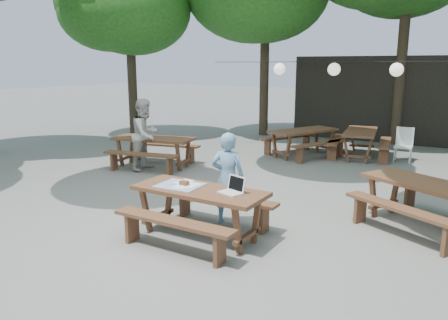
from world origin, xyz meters
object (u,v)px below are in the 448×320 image
object	(u,v)px
woman	(228,179)
plastic_chair	(403,152)
main_picnic_table	(200,212)
picnic_table_nw	(154,152)
second_person	(145,134)

from	to	relation	value
woman	plastic_chair	distance (m)	6.59
main_picnic_table	picnic_table_nw	size ratio (longest dim) A/B	0.91
picnic_table_nw	second_person	bearing A→B (deg)	-100.84
main_picnic_table	woman	distance (m)	0.80
main_picnic_table	second_person	distance (m)	4.61
main_picnic_table	picnic_table_nw	xyz separation A→B (m)	(-3.56, 3.19, 0.00)
plastic_chair	main_picnic_table	bearing A→B (deg)	-106.93
picnic_table_nw	woman	world-z (taller)	woman
second_person	plastic_chair	xyz separation A→B (m)	(5.25, 4.18, -0.61)
picnic_table_nw	second_person	size ratio (longest dim) A/B	1.26
picnic_table_nw	plastic_chair	size ratio (longest dim) A/B	2.43
picnic_table_nw	second_person	xyz separation A→B (m)	(0.01, -0.30, 0.48)
main_picnic_table	plastic_chair	world-z (taller)	plastic_chair
woman	picnic_table_nw	bearing A→B (deg)	-47.54
second_person	plastic_chair	size ratio (longest dim) A/B	1.93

